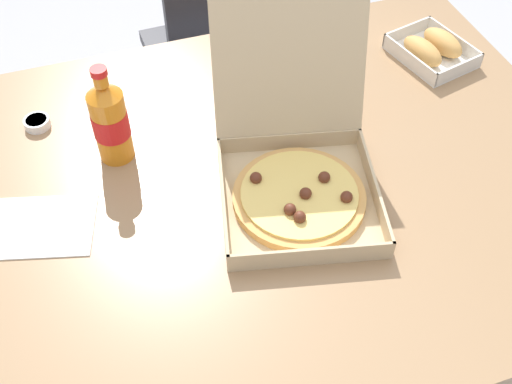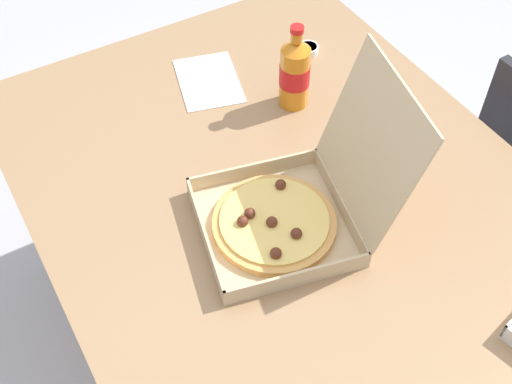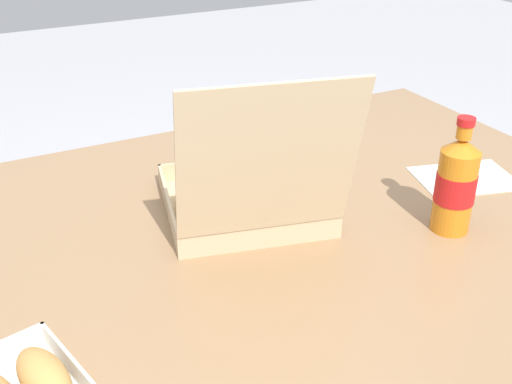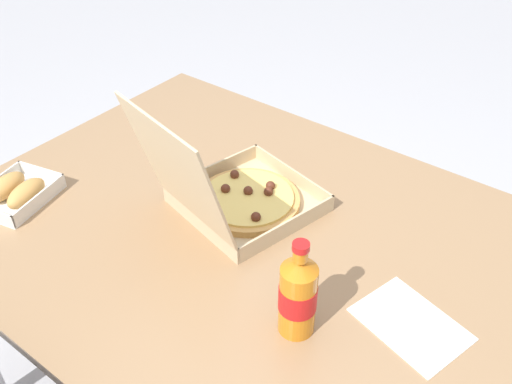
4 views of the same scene
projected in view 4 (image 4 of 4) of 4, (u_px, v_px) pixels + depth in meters
The scene contains 5 objects.
dining_table at pixel (247, 251), 1.41m from camera, with size 1.42×1.05×0.73m.
pizza_box_open at pixel (237, 196), 1.40m from camera, with size 0.38×0.45×0.34m.
bread_side_box at pixel (17, 192), 1.45m from camera, with size 0.19×0.22×0.06m.
cola_bottle at pixel (298, 295), 1.08m from camera, with size 0.07×0.07×0.22m.
paper_menu at pixel (411, 324), 1.14m from camera, with size 0.21×0.15×0.00m, color white.
Camera 4 is at (-0.64, 0.80, 1.63)m, focal length 40.36 mm.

